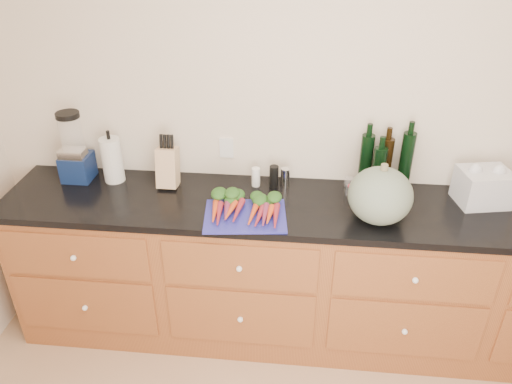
# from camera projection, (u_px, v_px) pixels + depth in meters

# --- Properties ---
(wall_back) EXTENTS (4.10, 0.05, 2.60)m
(wall_back) POSITION_uv_depth(u_px,v_px,m) (331.00, 121.00, 2.82)
(wall_back) COLOR beige
(wall_back) RESTS_ON ground
(cabinets) EXTENTS (3.60, 0.64, 0.90)m
(cabinets) POSITION_uv_depth(u_px,v_px,m) (322.00, 275.00, 2.97)
(cabinets) COLOR brown
(cabinets) RESTS_ON ground
(countertop) EXTENTS (3.64, 0.62, 0.04)m
(countertop) POSITION_uv_depth(u_px,v_px,m) (327.00, 208.00, 2.74)
(countertop) COLOR black
(countertop) RESTS_ON cabinets
(cutting_board) EXTENTS (0.46, 0.37, 0.01)m
(cutting_board) POSITION_uv_depth(u_px,v_px,m) (245.00, 216.00, 2.62)
(cutting_board) COLOR navy
(cutting_board) RESTS_ON countertop
(carrots) EXTENTS (0.39, 0.29, 0.06)m
(carrots) POSITION_uv_depth(u_px,v_px,m) (246.00, 207.00, 2.65)
(carrots) COLOR #DE471A
(carrots) RESTS_ON cutting_board
(squash) EXTENTS (0.33, 0.33, 0.29)m
(squash) POSITION_uv_depth(u_px,v_px,m) (380.00, 196.00, 2.53)
(squash) COLOR #546554
(squash) RESTS_ON countertop
(blender_appliance) EXTENTS (0.17, 0.17, 0.42)m
(blender_appliance) POSITION_uv_depth(u_px,v_px,m) (74.00, 151.00, 2.90)
(blender_appliance) COLOR #10204B
(blender_appliance) RESTS_ON countertop
(paper_towel) EXTENTS (0.12, 0.12, 0.27)m
(paper_towel) POSITION_uv_depth(u_px,v_px,m) (112.00, 160.00, 2.91)
(paper_towel) COLOR silver
(paper_towel) RESTS_ON countertop
(knife_block) EXTENTS (0.11, 0.11, 0.23)m
(knife_block) POSITION_uv_depth(u_px,v_px,m) (168.00, 167.00, 2.87)
(knife_block) COLOR tan
(knife_block) RESTS_ON countertop
(grinder_salt) EXTENTS (0.05, 0.05, 0.11)m
(grinder_salt) POSITION_uv_depth(u_px,v_px,m) (256.00, 177.00, 2.89)
(grinder_salt) COLOR white
(grinder_salt) RESTS_ON countertop
(grinder_pepper) EXTENTS (0.05, 0.05, 0.13)m
(grinder_pepper) POSITION_uv_depth(u_px,v_px,m) (274.00, 177.00, 2.88)
(grinder_pepper) COLOR black
(grinder_pepper) RESTS_ON countertop
(canister_chrome) EXTENTS (0.05, 0.05, 0.12)m
(canister_chrome) POSITION_uv_depth(u_px,v_px,m) (285.00, 178.00, 2.87)
(canister_chrome) COLOR white
(canister_chrome) RESTS_ON countertop
(tomato_box) EXTENTS (0.14, 0.11, 0.07)m
(tomato_box) POSITION_uv_depth(u_px,v_px,m) (357.00, 186.00, 2.84)
(tomato_box) COLOR white
(tomato_box) RESTS_ON countertop
(bottles) EXTENTS (0.29, 0.15, 0.35)m
(bottles) POSITION_uv_depth(u_px,v_px,m) (384.00, 165.00, 2.80)
(bottles) COLOR black
(bottles) RESTS_ON countertop
(grocery_bag) EXTENTS (0.30, 0.26, 0.19)m
(grocery_bag) POSITION_uv_depth(u_px,v_px,m) (483.00, 187.00, 2.71)
(grocery_bag) COLOR white
(grocery_bag) RESTS_ON countertop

